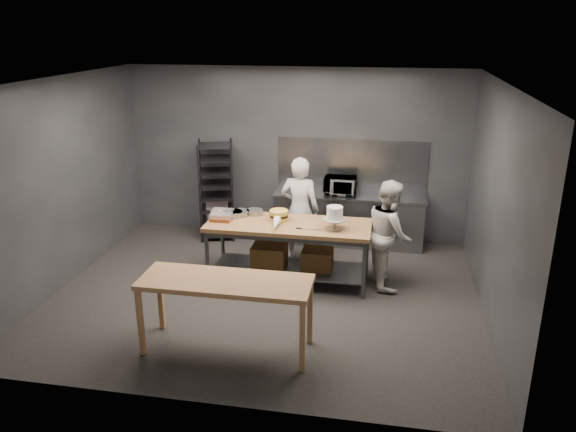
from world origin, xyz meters
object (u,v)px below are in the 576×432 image
at_px(microwave, 340,186).
at_px(layer_cake, 279,215).
at_px(work_table, 289,245).
at_px(chef_behind, 300,210).
at_px(chef_right, 389,234).
at_px(near_counter, 226,287).
at_px(speed_rack, 216,191).
at_px(frosted_cake_stand, 335,215).

relative_size(microwave, layer_cake, 1.97).
height_order(work_table, chef_behind, chef_behind).
xyz_separation_m(chef_behind, chef_right, (1.43, -0.67, -0.06)).
relative_size(near_counter, chef_behind, 1.16).
xyz_separation_m(work_table, chef_right, (1.45, 0.15, 0.23)).
bearing_deg(work_table, speed_rack, 135.13).
xyz_separation_m(chef_right, microwave, (-0.87, 1.53, 0.25)).
height_order(microwave, frosted_cake_stand, frosted_cake_stand).
relative_size(speed_rack, chef_behind, 1.01).
xyz_separation_m(chef_behind, microwave, (0.56, 0.86, 0.19)).
distance_m(near_counter, chef_behind, 2.80).
bearing_deg(work_table, chef_right, 5.72).
distance_m(speed_rack, chef_right, 3.38).
distance_m(frosted_cake_stand, layer_cake, 0.88).
relative_size(work_table, near_counter, 1.20).
height_order(frosted_cake_stand, layer_cake, frosted_cake_stand).
height_order(speed_rack, microwave, speed_rack).
xyz_separation_m(chef_behind, layer_cake, (-0.20, -0.72, 0.14)).
xyz_separation_m(speed_rack, layer_cake, (1.43, -1.50, 0.14)).
distance_m(chef_behind, chef_right, 1.58).
xyz_separation_m(work_table, speed_rack, (-1.60, 1.60, 0.28)).
xyz_separation_m(work_table, layer_cake, (-0.17, 0.09, 0.43)).
height_order(work_table, near_counter, work_table).
bearing_deg(chef_right, speed_rack, 52.17).
xyz_separation_m(chef_behind, frosted_cake_stand, (0.65, -0.94, 0.27)).
relative_size(near_counter, microwave, 3.69).
bearing_deg(near_counter, chef_right, 48.80).
distance_m(speed_rack, frosted_cake_stand, 2.87).
distance_m(speed_rack, microwave, 2.20).
xyz_separation_m(chef_right, frosted_cake_stand, (-0.78, -0.27, 0.33)).
relative_size(frosted_cake_stand, layer_cake, 1.23).
distance_m(work_table, frosted_cake_stand, 0.89).
relative_size(work_table, speed_rack, 1.37).
bearing_deg(chef_right, near_counter, 126.35).
distance_m(near_counter, microwave, 3.77).
relative_size(work_table, microwave, 4.43).
distance_m(microwave, layer_cake, 1.76).
height_order(speed_rack, layer_cake, speed_rack).
relative_size(chef_right, microwave, 2.96).
height_order(work_table, speed_rack, speed_rack).
bearing_deg(microwave, work_table, -109.34).
bearing_deg(frosted_cake_stand, microwave, 92.83).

